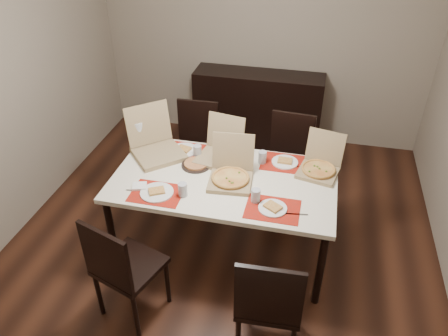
{
  "coord_description": "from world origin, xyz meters",
  "views": [
    {
      "loc": [
        0.69,
        -2.92,
        2.81
      ],
      "look_at": [
        0.03,
        -0.11,
        0.85
      ],
      "focal_mm": 35.0,
      "sensor_mm": 36.0,
      "label": 1
    }
  ],
  "objects": [
    {
      "name": "dining_table",
      "position": [
        0.03,
        -0.11,
        0.68
      ],
      "size": [
        1.8,
        1.0,
        0.75
      ],
      "color": "#F2E8CB",
      "rests_on": "ground"
    },
    {
      "name": "faina_plate",
      "position": [
        -0.24,
        0.01,
        0.76
      ],
      "size": [
        0.25,
        0.25,
        0.03
      ],
      "color": "black",
      "rests_on": "dining_table"
    },
    {
      "name": "setting_near_right",
      "position": [
        0.43,
        -0.4,
        0.77
      ],
      "size": [
        0.46,
        0.3,
        0.11
      ],
      "color": "#AD170B",
      "rests_on": "dining_table"
    },
    {
      "name": "dip_bowl",
      "position": [
        0.1,
        0.1,
        0.77
      ],
      "size": [
        0.16,
        0.16,
        0.03
      ],
      "primitive_type": "imported",
      "rotation": [
        0.0,
        0.0,
        0.31
      ],
      "color": "white",
      "rests_on": "dining_table"
    },
    {
      "name": "chair_far_left",
      "position": [
        -0.47,
        0.75,
        0.51
      ],
      "size": [
        0.43,
        0.43,
        0.93
      ],
      "color": "black",
      "rests_on": "ground"
    },
    {
      "name": "setting_near_left",
      "position": [
        -0.4,
        -0.42,
        0.77
      ],
      "size": [
        0.49,
        0.3,
        0.11
      ],
      "color": "#AD170B",
      "rests_on": "dining_table"
    },
    {
      "name": "chair_near_right",
      "position": [
        0.55,
        -1.05,
        0.51
      ],
      "size": [
        0.44,
        0.44,
        0.93
      ],
      "color": "black",
      "rests_on": "ground"
    },
    {
      "name": "napkin_loose",
      "position": [
        0.12,
        -0.1,
        0.76
      ],
      "size": [
        0.16,
        0.16,
        0.02
      ],
      "primitive_type": "cube",
      "rotation": [
        0.0,
        0.0,
        0.98
      ],
      "color": "white",
      "rests_on": "dining_table"
    },
    {
      "name": "ground",
      "position": [
        0.0,
        0.0,
        -0.01
      ],
      "size": [
        3.8,
        4.0,
        0.02
      ],
      "primitive_type": "cube",
      "color": "#3B1E12",
      "rests_on": "ground"
    },
    {
      "name": "room_walls",
      "position": [
        0.0,
        0.43,
        1.73
      ],
      "size": [
        3.84,
        4.02,
        2.62
      ],
      "color": "gray",
      "rests_on": "ground"
    },
    {
      "name": "setting_far_left",
      "position": [
        -0.39,
        0.2,
        0.77
      ],
      "size": [
        0.47,
        0.3,
        0.11
      ],
      "color": "#AD170B",
      "rests_on": "dining_table"
    },
    {
      "name": "pizza_box_left",
      "position": [
        -0.63,
        0.12,
        0.81
      ],
      "size": [
        0.59,
        0.6,
        0.4
      ],
      "color": "#917953",
      "rests_on": "dining_table"
    },
    {
      "name": "pizza_box_center",
      "position": [
        0.09,
        -0.13,
        0.81
      ],
      "size": [
        0.37,
        0.41,
        0.34
      ],
      "color": "#917953",
      "rests_on": "dining_table"
    },
    {
      "name": "sideboard",
      "position": [
        0.0,
        1.78,
        0.45
      ],
      "size": [
        1.5,
        0.4,
        0.9
      ],
      "primitive_type": "cube",
      "color": "black",
      "rests_on": "ground"
    },
    {
      "name": "soda_bottle",
      "position": [
        -0.82,
        0.2,
        0.88
      ],
      "size": [
        0.1,
        0.1,
        0.3
      ],
      "color": "silver",
      "rests_on": "dining_table"
    },
    {
      "name": "pizza_box_extra",
      "position": [
        -0.08,
        0.18,
        0.81
      ],
      "size": [
        0.4,
        0.43,
        0.34
      ],
      "color": "#917953",
      "rests_on": "dining_table"
    },
    {
      "name": "chair_near_left",
      "position": [
        -0.5,
        -0.99,
        0.51
      ],
      "size": [
        0.53,
        0.53,
        0.93
      ],
      "color": "black",
      "rests_on": "ground"
    },
    {
      "name": "pizza_box_right",
      "position": [
        0.77,
        0.16,
        0.8
      ],
      "size": [
        0.38,
        0.4,
        0.31
      ],
      "color": "#917953",
      "rests_on": "dining_table"
    },
    {
      "name": "chair_far_right",
      "position": [
        0.49,
        0.7,
        0.51
      ],
      "size": [
        0.45,
        0.45,
        0.93
      ],
      "color": "black",
      "rests_on": "ground"
    },
    {
      "name": "setting_far_right",
      "position": [
        0.43,
        0.21,
        0.77
      ],
      "size": [
        0.5,
        0.3,
        0.11
      ],
      "color": "#AD170B",
      "rests_on": "dining_table"
    }
  ]
}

